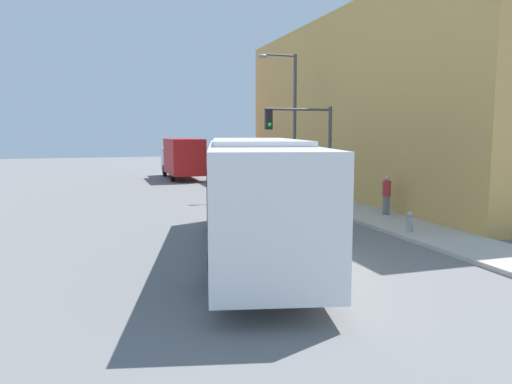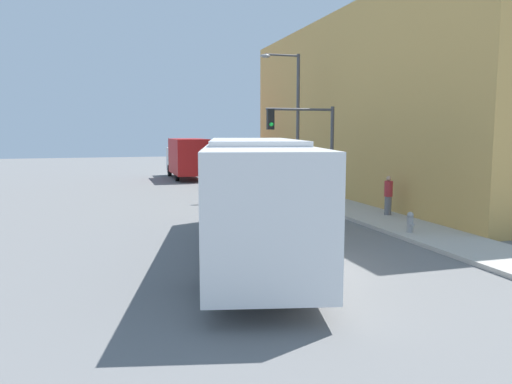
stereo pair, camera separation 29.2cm
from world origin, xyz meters
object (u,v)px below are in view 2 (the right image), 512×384
Objects in this scene: pedestrian_near_corner at (388,195)px; street_lamp at (293,113)px; parking_meter at (321,185)px; traffic_light_pole at (308,137)px; fire_hydrant at (410,222)px; delivery_truck at (187,157)px; city_bus at (253,188)px.

street_lamp is at bearing 99.09° from pedestrian_near_corner.
traffic_light_pole is at bearing -141.52° from parking_meter.
street_lamp reaches higher than traffic_light_pole.
traffic_light_pole is at bearing 99.22° from fire_hydrant.
traffic_light_pole is 2.83× the size of pedestrian_near_corner.
pedestrian_near_corner is at bearing -80.91° from street_lamp.
fire_hydrant is 7.42m from parking_meter.
fire_hydrant is 0.44× the size of pedestrian_near_corner.
delivery_truck is 5.93× the size of parking_meter.
pedestrian_near_corner is at bearing 70.20° from fire_hydrant.
parking_meter reaches higher than fire_hydrant.
delivery_truck is at bearing 99.82° from fire_hydrant.
city_bus reaches higher than fire_hydrant.
traffic_light_pole is at bearing -79.95° from delivery_truck.
traffic_light_pole is (2.93, -16.52, 1.66)m from delivery_truck.
city_bus is 6.09m from fire_hydrant.
city_bus reaches higher than pedestrian_near_corner.
delivery_truck is 4.54× the size of pedestrian_near_corner.
traffic_light_pole reaches higher than delivery_truck.
traffic_light_pole is 0.60× the size of street_lamp.
pedestrian_near_corner is at bearing -75.17° from delivery_truck.
street_lamp is at bearing 90.24° from parking_meter.
street_lamp is (5.84, 11.97, 2.63)m from city_bus.
city_bus is 10.17m from parking_meter.
traffic_light_pole reaches higher than fire_hydrant.
city_bus is at bearing -125.32° from parking_meter.
delivery_truck is 1.60× the size of traffic_light_pole.
traffic_light_pole reaches higher than parking_meter.
traffic_light_pole reaches higher than pedestrian_near_corner.
traffic_light_pole is 4.84m from street_lamp.
fire_hydrant is 3.63m from pedestrian_near_corner.
pedestrian_near_corner reaches higher than parking_meter.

